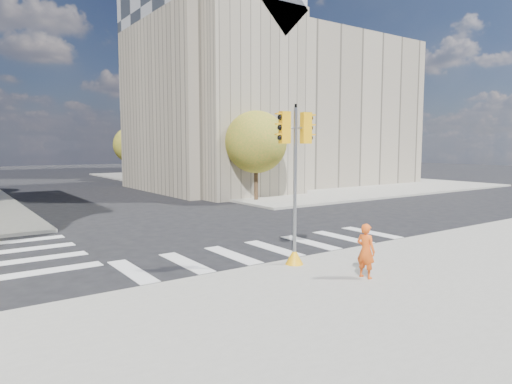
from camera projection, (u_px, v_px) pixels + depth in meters
ground at (246, 239)px, 18.66m from camera, size 160.00×160.00×0.00m
sidewalk_far_right at (266, 179)px, 51.25m from camera, size 28.00×40.00×0.15m
civic_building at (271, 108)px, 42.39m from camera, size 26.00×16.00×19.39m
office_tower at (210, 65)px, 63.92m from camera, size 20.00×18.00×30.00m
tree_re_near at (256, 142)px, 30.67m from camera, size 4.20×4.20×6.16m
tree_re_mid at (179, 139)px, 40.43m from camera, size 4.60×4.60×6.66m
tree_re_far at (132, 145)px, 50.27m from camera, size 4.00×4.00×5.88m
lamp_near at (231, 135)px, 34.17m from camera, size 0.35×0.18×8.11m
lamp_far at (157, 138)px, 45.59m from camera, size 0.35×0.18×8.11m
traffic_signal at (295, 197)px, 13.97m from camera, size 1.08×0.56×4.92m
photographer at (366, 251)px, 12.63m from camera, size 0.45×0.61×1.54m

